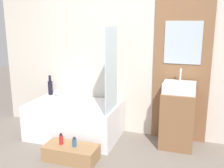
{
  "coord_description": "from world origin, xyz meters",
  "views": [
    {
      "loc": [
        1.01,
        -2.18,
        1.7
      ],
      "look_at": [
        0.07,
        0.68,
        0.97
      ],
      "focal_mm": 42.0,
      "sensor_mm": 36.0,
      "label": 1
    }
  ],
  "objects_px": {
    "vase_round_light": "(57,92)",
    "bottle_soap_primary": "(61,139)",
    "vase_tall_dark": "(50,87)",
    "bottle_soap_secondary": "(74,142)",
    "bathtub": "(74,120)",
    "sink": "(179,87)",
    "wooden_step_bench": "(71,153)"
  },
  "relations": [
    {
      "from": "vase_round_light",
      "to": "bottle_soap_primary",
      "type": "xyz_separation_m",
      "value": [
        0.57,
        -0.93,
        -0.32
      ]
    },
    {
      "from": "vase_tall_dark",
      "to": "bottle_soap_secondary",
      "type": "xyz_separation_m",
      "value": [
        0.88,
        -0.95,
        -0.41
      ]
    },
    {
      "from": "vase_round_light",
      "to": "bottle_soap_secondary",
      "type": "height_order",
      "value": "vase_round_light"
    },
    {
      "from": "bottle_soap_primary",
      "to": "bottle_soap_secondary",
      "type": "bearing_deg",
      "value": 0.0
    },
    {
      "from": "vase_tall_dark",
      "to": "bathtub",
      "type": "bearing_deg",
      "value": -28.53
    },
    {
      "from": "sink",
      "to": "bottle_soap_primary",
      "type": "xyz_separation_m",
      "value": [
        -1.35,
        -0.8,
        -0.59
      ]
    },
    {
      "from": "bathtub",
      "to": "bottle_soap_primary",
      "type": "distance_m",
      "value": 0.65
    },
    {
      "from": "wooden_step_bench",
      "to": "sink",
      "type": "bearing_deg",
      "value": 33.36
    },
    {
      "from": "wooden_step_bench",
      "to": "vase_tall_dark",
      "type": "relative_size",
      "value": 2.08
    },
    {
      "from": "wooden_step_bench",
      "to": "sink",
      "type": "xyz_separation_m",
      "value": [
        1.22,
        0.8,
        0.75
      ]
    },
    {
      "from": "bottle_soap_secondary",
      "to": "vase_tall_dark",
      "type": "bearing_deg",
      "value": 132.95
    },
    {
      "from": "sink",
      "to": "vase_round_light",
      "type": "distance_m",
      "value": 1.94
    },
    {
      "from": "bathtub",
      "to": "sink",
      "type": "xyz_separation_m",
      "value": [
        1.48,
        0.16,
        0.58
      ]
    },
    {
      "from": "vase_round_light",
      "to": "bottle_soap_secondary",
      "type": "distance_m",
      "value": 1.24
    },
    {
      "from": "bathtub",
      "to": "wooden_step_bench",
      "type": "xyz_separation_m",
      "value": [
        0.26,
        -0.64,
        -0.17
      ]
    },
    {
      "from": "bathtub",
      "to": "vase_round_light",
      "type": "relative_size",
      "value": 12.6
    },
    {
      "from": "sink",
      "to": "bottle_soap_primary",
      "type": "distance_m",
      "value": 1.67
    },
    {
      "from": "wooden_step_bench",
      "to": "sink",
      "type": "relative_size",
      "value": 1.59
    },
    {
      "from": "vase_round_light",
      "to": "bottle_soap_primary",
      "type": "distance_m",
      "value": 1.14
    },
    {
      "from": "bathtub",
      "to": "bottle_soap_secondary",
      "type": "bearing_deg",
      "value": -63.95
    },
    {
      "from": "vase_tall_dark",
      "to": "vase_round_light",
      "type": "distance_m",
      "value": 0.15
    },
    {
      "from": "sink",
      "to": "vase_tall_dark",
      "type": "distance_m",
      "value": 2.06
    },
    {
      "from": "wooden_step_bench",
      "to": "bottle_soap_secondary",
      "type": "bearing_deg",
      "value": 0.0
    },
    {
      "from": "sink",
      "to": "vase_tall_dark",
      "type": "bearing_deg",
      "value": 175.92
    },
    {
      "from": "sink",
      "to": "vase_tall_dark",
      "type": "height_order",
      "value": "sink"
    },
    {
      "from": "bottle_soap_primary",
      "to": "sink",
      "type": "bearing_deg",
      "value": 30.68
    },
    {
      "from": "vase_tall_dark",
      "to": "bottle_soap_secondary",
      "type": "relative_size",
      "value": 2.69
    },
    {
      "from": "wooden_step_bench",
      "to": "bottle_soap_secondary",
      "type": "xyz_separation_m",
      "value": [
        0.05,
        0.0,
        0.15
      ]
    },
    {
      "from": "vase_tall_dark",
      "to": "bottle_soap_secondary",
      "type": "distance_m",
      "value": 1.36
    },
    {
      "from": "wooden_step_bench",
      "to": "vase_round_light",
      "type": "relative_size",
      "value": 6.4
    },
    {
      "from": "vase_tall_dark",
      "to": "bottle_soap_primary",
      "type": "xyz_separation_m",
      "value": [
        0.7,
        -0.95,
        -0.4
      ]
    },
    {
      "from": "wooden_step_bench",
      "to": "bottle_soap_secondary",
      "type": "height_order",
      "value": "bottle_soap_secondary"
    }
  ]
}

